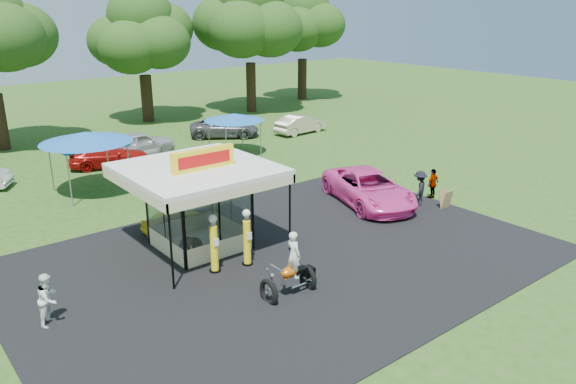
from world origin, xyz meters
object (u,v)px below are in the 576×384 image
object	(u,v)px
gas_pump_right	(247,239)
bg_car_b	(109,156)
motorcycle	(292,269)
spectator_east_a	(420,188)
gas_pump_left	(214,245)
bg_car_e	(300,124)
gas_station_kiosk	(199,205)
kiosk_car	(175,220)
bg_car_c	(138,144)
bg_car_d	(224,128)
a_frame_sign	(446,199)
spectator_east_b	(433,184)
pink_sedan	(369,188)
tent_west	(86,138)
spectator_west	(49,299)
tent_east	(234,117)

from	to	relation	value
gas_pump_right	bg_car_b	distance (m)	16.15
motorcycle	spectator_east_a	distance (m)	10.67
spectator_east_a	gas_pump_right	bearing A→B (deg)	-27.92
gas_pump_left	bg_car_e	size ratio (longest dim) A/B	0.53
gas_station_kiosk	gas_pump_left	bearing A→B (deg)	-107.92
motorcycle	kiosk_car	world-z (taller)	motorcycle
bg_car_c	bg_car_d	distance (m)	7.34
a_frame_sign	spectator_east_b	world-z (taller)	spectator_east_b
pink_sedan	bg_car_e	distance (m)	15.96
gas_pump_right	spectator_east_a	bearing A→B (deg)	0.97
motorcycle	bg_car_b	bearing A→B (deg)	86.76
spectator_east_a	bg_car_c	size ratio (longest dim) A/B	0.37
spectator_east_b	gas_station_kiosk	bearing A→B (deg)	-16.81
bg_car_e	tent_west	world-z (taller)	tent_west
spectator_east_a	tent_west	distance (m)	16.74
kiosk_car	gas_pump_left	bearing A→B (deg)	170.67
gas_pump_right	bg_car_c	world-z (taller)	gas_pump_right
gas_station_kiosk	spectator_west	world-z (taller)	gas_station_kiosk
motorcycle	kiosk_car	size ratio (longest dim) A/B	0.83
kiosk_car	tent_west	bearing A→B (deg)	7.20
gas_pump_right	tent_east	distance (m)	16.39
kiosk_car	motorcycle	bearing A→B (deg)	-176.54
a_frame_sign	spectator_east_a	size ratio (longest dim) A/B	0.53
bg_car_b	tent_west	xyz separation A→B (m)	(-2.57, -4.08, 2.23)
gas_pump_left	tent_east	bearing A→B (deg)	53.99
bg_car_e	bg_car_b	bearing A→B (deg)	84.86
gas_station_kiosk	bg_car_b	distance (m)	13.72
motorcycle	kiosk_car	xyz separation A→B (m)	(-0.45, 7.47, -0.43)
a_frame_sign	bg_car_e	bearing A→B (deg)	79.80
a_frame_sign	bg_car_c	size ratio (longest dim) A/B	0.19
pink_sedan	tent_west	bearing A→B (deg)	152.46
spectator_west	spectator_east_b	distance (m)	18.55
tent_east	motorcycle	bearing A→B (deg)	-117.67
gas_station_kiosk	pink_sedan	distance (m)	9.06
gas_pump_left	gas_pump_right	world-z (taller)	gas_pump_left
bg_car_c	bg_car_d	bearing A→B (deg)	-87.64
a_frame_sign	bg_car_d	distance (m)	19.39
gas_station_kiosk	spectator_east_b	distance (m)	12.29
kiosk_car	spectator_west	bearing A→B (deg)	123.55
motorcycle	spectator_west	bearing A→B (deg)	155.78
gas_pump_left	pink_sedan	size ratio (longest dim) A/B	0.38
motorcycle	spectator_east_b	size ratio (longest dim) A/B	1.50
gas_pump_left	bg_car_c	bearing A→B (deg)	74.30
gas_pump_right	tent_east	world-z (taller)	tent_east
gas_pump_left	motorcycle	distance (m)	3.22
tent_west	spectator_west	bearing A→B (deg)	-115.63
gas_pump_left	gas_pump_right	xyz separation A→B (m)	(1.26, -0.26, -0.01)
pink_sedan	tent_east	size ratio (longest dim) A/B	1.54
gas_pump_right	a_frame_sign	xyz separation A→B (m)	(10.85, -0.88, -0.60)
gas_station_kiosk	kiosk_car	world-z (taller)	gas_station_kiosk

